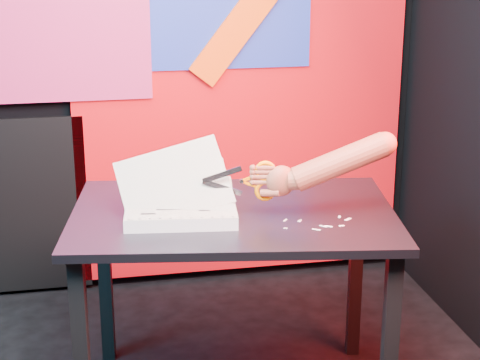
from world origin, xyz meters
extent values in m
cube|color=black|center=(0.00, 1.50, 1.35)|extent=(3.00, 0.01, 2.70)
cube|color=black|center=(0.00, -1.50, 1.35)|extent=(3.00, 0.01, 2.70)
cube|color=red|center=(0.65, 1.47, 0.85)|extent=(1.60, 0.02, 1.60)
cube|color=#C1265B|center=(-0.25, 1.45, 1.35)|extent=(0.95, 0.02, 0.80)
cube|color=black|center=(-0.14, 0.15, 0.36)|extent=(0.06, 0.06, 0.72)
cube|color=black|center=(-0.05, 0.78, 0.36)|extent=(0.06, 0.06, 0.72)
cube|color=black|center=(0.86, 0.00, 0.36)|extent=(0.06, 0.06, 0.72)
cube|color=black|center=(0.96, 0.63, 0.36)|extent=(0.06, 0.06, 0.72)
cube|color=#292830|center=(0.41, 0.39, 0.73)|extent=(1.24, 0.92, 0.03)
cube|color=silver|center=(0.22, 0.36, 0.77)|extent=(0.41, 0.32, 0.04)
cube|color=white|center=(0.22, 0.36, 0.80)|extent=(0.41, 0.32, 0.00)
cube|color=white|center=(0.22, 0.36, 0.80)|extent=(0.39, 0.30, 0.11)
cube|color=white|center=(0.21, 0.37, 0.82)|extent=(0.37, 0.26, 0.20)
cube|color=white|center=(0.20, 0.39, 0.87)|extent=(0.40, 0.20, 0.28)
cylinder|color=black|center=(0.03, 0.25, 0.80)|extent=(0.01, 0.01, 0.00)
cylinder|color=black|center=(0.07, 0.25, 0.80)|extent=(0.01, 0.01, 0.00)
cylinder|color=black|center=(0.10, 0.24, 0.80)|extent=(0.01, 0.01, 0.00)
cylinder|color=black|center=(0.13, 0.24, 0.80)|extent=(0.01, 0.01, 0.00)
cylinder|color=black|center=(0.17, 0.23, 0.80)|extent=(0.01, 0.01, 0.00)
cylinder|color=black|center=(0.20, 0.23, 0.80)|extent=(0.01, 0.01, 0.00)
cylinder|color=black|center=(0.24, 0.23, 0.80)|extent=(0.01, 0.01, 0.00)
cylinder|color=black|center=(0.27, 0.22, 0.80)|extent=(0.01, 0.01, 0.00)
cylinder|color=black|center=(0.30, 0.22, 0.80)|extent=(0.01, 0.01, 0.00)
cylinder|color=black|center=(0.34, 0.21, 0.80)|extent=(0.01, 0.01, 0.00)
cylinder|color=black|center=(0.37, 0.21, 0.80)|extent=(0.01, 0.01, 0.00)
cylinder|color=black|center=(0.06, 0.50, 0.80)|extent=(0.01, 0.01, 0.00)
cylinder|color=black|center=(0.10, 0.50, 0.80)|extent=(0.01, 0.01, 0.00)
cylinder|color=black|center=(0.13, 0.49, 0.80)|extent=(0.01, 0.01, 0.00)
cylinder|color=black|center=(0.17, 0.49, 0.80)|extent=(0.01, 0.01, 0.00)
cylinder|color=black|center=(0.20, 0.49, 0.80)|extent=(0.01, 0.01, 0.00)
cylinder|color=black|center=(0.23, 0.48, 0.80)|extent=(0.01, 0.01, 0.00)
cylinder|color=black|center=(0.27, 0.48, 0.80)|extent=(0.01, 0.01, 0.00)
cylinder|color=black|center=(0.30, 0.47, 0.80)|extent=(0.01, 0.01, 0.00)
cylinder|color=black|center=(0.33, 0.47, 0.80)|extent=(0.01, 0.01, 0.00)
cylinder|color=black|center=(0.37, 0.46, 0.80)|extent=(0.01, 0.01, 0.00)
cylinder|color=black|center=(0.40, 0.46, 0.80)|extent=(0.01, 0.01, 0.00)
cube|color=black|center=(0.14, 0.42, 0.80)|extent=(0.07, 0.02, 0.00)
cube|color=black|center=(0.24, 0.38, 0.80)|extent=(0.05, 0.02, 0.00)
cube|color=black|center=(0.17, 0.32, 0.80)|extent=(0.09, 0.02, 0.00)
cube|color=black|center=(0.29, 0.29, 0.80)|extent=(0.04, 0.02, 0.00)
cube|color=black|center=(0.10, 0.29, 0.80)|extent=(0.05, 0.02, 0.00)
cube|color=black|center=(0.28, 0.43, 0.80)|extent=(0.06, 0.02, 0.00)
cube|color=#B2B2B2|center=(0.36, 0.33, 0.90)|extent=(0.14, 0.03, 0.06)
cube|color=#B2B2B2|center=(0.36, 0.33, 0.86)|extent=(0.14, 0.03, 0.06)
cylinder|color=#B2B2B2|center=(0.42, 0.32, 0.88)|extent=(0.02, 0.01, 0.01)
cube|color=#FF7800|center=(0.45, 0.32, 0.87)|extent=(0.05, 0.02, 0.03)
cube|color=#FF7800|center=(0.45, 0.32, 0.89)|extent=(0.05, 0.02, 0.03)
torus|color=#FF7800|center=(0.50, 0.31, 0.92)|extent=(0.07, 0.03, 0.07)
torus|color=#FF7800|center=(0.50, 0.31, 0.85)|extent=(0.07, 0.03, 0.07)
ellipsoid|color=brown|center=(0.55, 0.30, 0.88)|extent=(0.10, 0.06, 0.11)
cylinder|color=brown|center=(0.50, 0.31, 0.88)|extent=(0.08, 0.03, 0.02)
cylinder|color=brown|center=(0.50, 0.31, 0.90)|extent=(0.08, 0.03, 0.02)
cylinder|color=brown|center=(0.50, 0.31, 0.91)|extent=(0.07, 0.03, 0.02)
cylinder|color=brown|center=(0.50, 0.31, 0.93)|extent=(0.06, 0.03, 0.02)
cylinder|color=brown|center=(0.52, 0.29, 0.84)|extent=(0.07, 0.05, 0.03)
cylinder|color=brown|center=(0.61, 0.29, 0.89)|extent=(0.07, 0.08, 0.07)
cylinder|color=brown|center=(0.75, 0.26, 0.95)|extent=(0.34, 0.15, 0.21)
sphere|color=brown|center=(0.90, 0.23, 1.01)|extent=(0.08, 0.08, 0.08)
cube|color=white|center=(0.67, 0.18, 0.75)|extent=(0.02, 0.02, 0.00)
cube|color=white|center=(0.56, 0.26, 0.75)|extent=(0.02, 0.02, 0.00)
cube|color=white|center=(0.76, 0.26, 0.75)|extent=(0.01, 0.02, 0.00)
cube|color=white|center=(0.69, 0.18, 0.75)|extent=(0.03, 0.02, 0.00)
cube|color=white|center=(0.61, 0.25, 0.75)|extent=(0.02, 0.02, 0.00)
cube|color=white|center=(0.64, 0.16, 0.75)|extent=(0.03, 0.02, 0.00)
cube|color=white|center=(0.61, 0.25, 0.75)|extent=(0.01, 0.01, 0.00)
cube|color=white|center=(0.55, 0.19, 0.75)|extent=(0.01, 0.01, 0.00)
cube|color=white|center=(0.78, 0.23, 0.75)|extent=(0.03, 0.02, 0.00)
cube|color=white|center=(0.74, 0.17, 0.75)|extent=(0.02, 0.01, 0.00)
camera|label=1|loc=(-0.09, -2.22, 1.70)|focal=60.00mm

